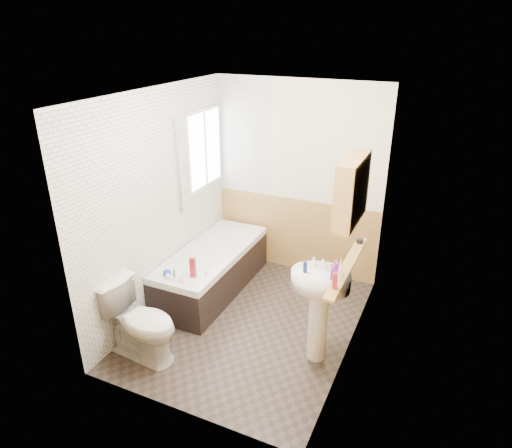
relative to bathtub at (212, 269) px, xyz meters
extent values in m
plane|color=#2F2621|center=(0.73, -0.44, -0.29)|extent=(2.80, 2.80, 0.00)
plane|color=white|center=(0.73, -0.44, 2.21)|extent=(2.80, 2.80, 0.00)
cube|color=#F2E3C8|center=(0.73, 0.97, 0.96)|extent=(2.20, 0.02, 2.50)
cube|color=#F2E3C8|center=(0.73, -1.85, 0.96)|extent=(2.20, 0.02, 2.50)
cube|color=#F2E3C8|center=(-0.38, -0.44, 0.96)|extent=(0.02, 2.80, 2.50)
cube|color=#F2E3C8|center=(1.84, -0.44, 0.96)|extent=(0.02, 2.80, 2.50)
cube|color=tan|center=(1.82, -0.44, 0.21)|extent=(0.01, 2.80, 1.00)
cube|color=tan|center=(0.73, -1.83, 0.21)|extent=(2.20, 0.01, 1.00)
cube|color=tan|center=(0.73, 0.95, 0.21)|extent=(2.20, 0.01, 1.00)
cube|color=white|center=(-0.36, -0.44, 0.96)|extent=(0.01, 2.80, 2.50)
cube|color=white|center=(0.00, 0.94, 1.46)|extent=(0.75, 0.01, 1.50)
cube|color=white|center=(-0.34, 0.51, 1.36)|extent=(0.03, 0.79, 0.99)
cube|color=white|center=(-0.32, 0.51, 1.36)|extent=(0.01, 0.70, 0.90)
cube|color=white|center=(-0.32, 0.51, 1.36)|extent=(0.01, 0.04, 0.90)
cube|color=black|center=(0.00, 0.00, -0.05)|extent=(0.70, 1.78, 0.47)
cube|color=white|center=(0.00, 0.00, 0.22)|extent=(0.70, 1.78, 0.08)
cube|color=white|center=(0.00, 0.00, 0.21)|extent=(0.56, 1.64, 0.04)
cylinder|color=silver|center=(0.00, -0.79, 0.33)|extent=(0.04, 0.04, 0.14)
sphere|color=silver|center=(-0.09, -0.79, 0.30)|extent=(0.06, 0.06, 0.06)
sphere|color=silver|center=(0.09, -0.79, 0.30)|extent=(0.06, 0.06, 0.06)
cylinder|color=silver|center=(-0.32, -0.11, 1.31)|extent=(0.02, 0.02, 1.13)
cylinder|color=silver|center=(-0.32, -0.11, 0.79)|extent=(0.04, 0.04, 0.02)
cylinder|color=silver|center=(-0.32, -0.11, 1.82)|extent=(0.04, 0.04, 0.02)
cylinder|color=silver|center=(-0.27, -0.11, 1.68)|extent=(0.06, 0.08, 0.08)
imported|color=white|center=(-0.03, -1.37, 0.11)|extent=(0.85, 0.52, 0.80)
cylinder|color=white|center=(1.57, -0.68, 0.11)|extent=(0.19, 0.19, 0.78)
ellipsoid|color=white|center=(1.57, -0.68, 0.61)|extent=(0.57, 0.46, 0.15)
cylinder|color=silver|center=(1.46, -0.57, 0.73)|extent=(0.03, 0.03, 0.08)
cylinder|color=silver|center=(1.68, -0.57, 0.73)|extent=(0.03, 0.03, 0.08)
cylinder|color=silver|center=(1.57, -0.60, 0.76)|extent=(0.02, 0.11, 0.09)
cube|color=tan|center=(1.77, -0.51, 0.71)|extent=(0.10, 1.29, 0.03)
cube|color=tan|center=(1.75, -0.48, 1.45)|extent=(0.16, 0.67, 0.60)
cube|color=silver|center=(1.66, -0.65, 1.45)|extent=(0.01, 0.26, 0.45)
cube|color=silver|center=(1.66, -0.32, 1.45)|extent=(0.01, 0.26, 0.45)
cylinder|color=maroon|center=(1.77, -0.96, 0.80)|extent=(0.06, 0.06, 0.15)
cone|color=silver|center=(1.77, -0.80, 0.84)|extent=(0.06, 0.06, 0.23)
cylinder|color=black|center=(1.77, 0.00, 0.75)|extent=(0.09, 0.09, 0.05)
imported|color=purple|center=(1.71, -0.73, 0.73)|extent=(0.14, 0.20, 0.08)
cylinder|color=navy|center=(1.43, -0.73, 0.74)|extent=(0.05, 0.05, 0.11)
cube|color=maroon|center=(0.14, -0.63, 0.38)|extent=(0.07, 0.05, 0.23)
cylinder|color=#19339E|center=(-0.14, -0.73, 0.29)|extent=(0.11, 0.11, 0.05)
cylinder|color=silver|center=(0.25, -0.56, 0.30)|extent=(0.03, 0.03, 0.07)
camera|label=1|loc=(2.54, -4.26, 2.81)|focal=32.00mm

